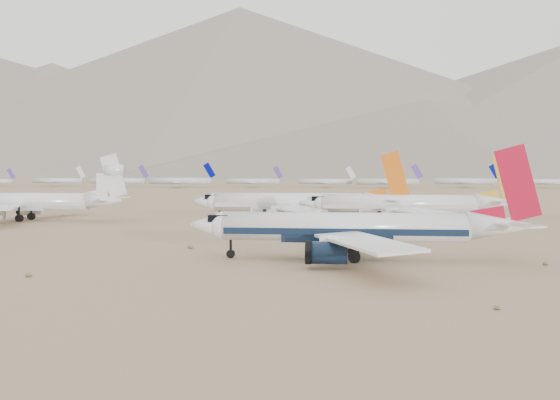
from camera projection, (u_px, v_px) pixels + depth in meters
name	position (u px, v px, depth m)	size (l,w,h in m)	color
ground	(373.00, 264.00, 89.55)	(7000.00, 7000.00, 0.00)	#977957
main_airliner	(359.00, 228.00, 93.47)	(49.24, 48.09, 17.38)	white
row2_gold_tail	(407.00, 205.00, 149.70)	(49.46, 48.37, 17.61)	white
row2_orange_tail	(298.00, 203.00, 154.56)	(50.52, 49.42, 18.02)	white
row2_white_trijet	(30.00, 201.00, 161.97)	(49.65, 48.53, 17.59)	white
distant_storage_row	(361.00, 181.00, 426.75)	(571.99, 56.19, 15.06)	silver
mountain_range	(371.00, 103.00, 1709.90)	(7354.00, 3024.00, 470.00)	slate
desert_scrub	(411.00, 308.00, 60.29)	(261.14, 121.67, 0.63)	brown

